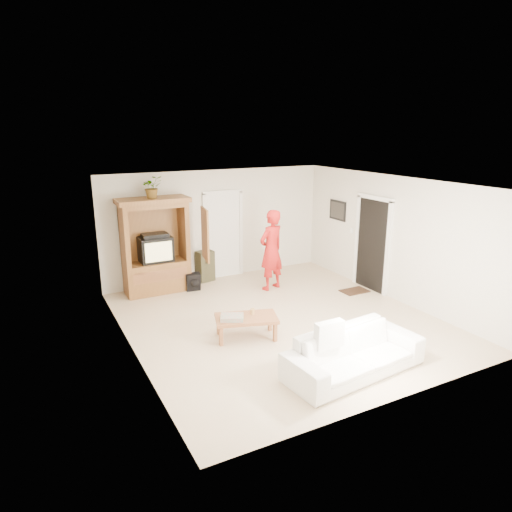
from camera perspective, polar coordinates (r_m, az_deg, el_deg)
The scene contains 19 objects.
floor at distance 8.77m, azimuth 2.97°, elevation -8.04°, with size 6.00×6.00×0.00m, color tan.
ceiling at distance 8.08m, azimuth 3.23°, elevation 9.08°, with size 6.00×6.00×0.00m, color white.
wall_back at distance 10.95m, azimuth -4.94°, elevation 3.91°, with size 5.50×5.50×0.00m, color silver.
wall_front at distance 6.09m, azimuth 17.70°, elevation -6.57°, with size 5.50×5.50×0.00m, color silver.
wall_left at distance 7.38m, azimuth -15.65°, elevation -2.49°, with size 6.00×6.00×0.00m, color silver.
wall_right at distance 9.98m, azimuth 16.82°, elevation 2.12°, with size 6.00×6.00×0.00m, color silver.
armoire at distance 10.23m, azimuth -12.30°, elevation 0.50°, with size 1.82×1.14×2.10m.
door_back at distance 11.04m, azimuth -4.12°, elevation 2.53°, with size 0.85×0.05×2.04m, color white.
doorway_right at distance 10.45m, azimuth 14.33°, elevation 1.32°, with size 0.05×0.90×2.04m, color black.
framed_picture at distance 11.31m, azimuth 10.18°, elevation 5.65°, with size 0.03×0.60×0.48m, color black.
doormat at distance 10.47m, azimuth 12.22°, elevation -4.29°, with size 0.60×0.40×0.02m, color #382316.
plant at distance 9.92m, azimuth -12.87°, elevation 8.41°, with size 0.42×0.37×0.47m, color #4C7238.
man at distance 10.16m, azimuth 1.93°, elevation 0.75°, with size 0.66×0.43×1.82m, color #B41918.
sofa at distance 7.06m, azimuth 12.18°, elevation -11.75°, with size 2.19×0.85×0.64m, color white.
coffee_table at distance 7.94m, azimuth -1.22°, elevation -7.94°, with size 1.19×0.88×0.39m.
towel at distance 7.80m, azimuth -3.01°, elevation -7.68°, with size 0.38×0.28×0.08m, color #EB4E53.
candle at distance 8.00m, azimuth -0.45°, elevation -6.96°, with size 0.08×0.08×0.10m, color tan.
backpack_black at distance 10.34m, azimuth -7.88°, elevation -3.26°, with size 0.32×0.19×0.39m, color black, non-canonical shape.
backpack_olive at distance 10.90m, azimuth -6.38°, elevation -1.25°, with size 0.39×0.28×0.73m, color #47442B, non-canonical shape.
Camera 1 is at (-4.11, -6.90, 3.53)m, focal length 32.00 mm.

